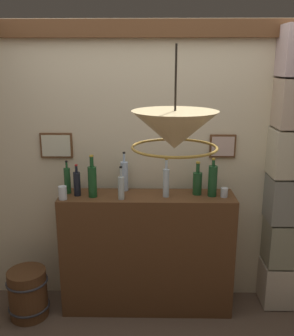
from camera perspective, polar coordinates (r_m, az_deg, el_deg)
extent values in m
cube|color=beige|center=(3.40, 0.09, 0.15)|extent=(3.58, 0.08, 2.47)
cube|color=brown|center=(3.23, 0.08, 20.04)|extent=(3.58, 0.10, 0.14)
cube|color=brown|center=(3.41, -13.32, 3.30)|extent=(0.28, 0.03, 0.22)
cube|color=beige|center=(3.39, -13.38, 3.24)|extent=(0.25, 0.01, 0.19)
cube|color=brown|center=(3.36, 11.18, 3.24)|extent=(0.22, 0.03, 0.20)
cube|color=beige|center=(3.34, 11.22, 3.18)|extent=(0.19, 0.01, 0.17)
cube|color=beige|center=(3.86, 19.64, -15.53)|extent=(0.42, 0.35, 0.39)
cube|color=gray|center=(3.68, 20.21, -10.11)|extent=(0.41, 0.35, 0.39)
cube|color=gray|center=(3.49, 19.06, -4.20)|extent=(0.21, 0.35, 0.39)
cube|color=beige|center=(3.39, 19.65, 2.26)|extent=(0.22, 0.35, 0.39)
cube|color=#C5AE95|center=(3.32, 20.28, 9.04)|extent=(0.20, 0.35, 0.39)
cube|color=brown|center=(3.42, 0.01, -12.48)|extent=(1.46, 0.35, 1.06)
cylinder|color=#AEC6E2|center=(3.30, -3.39, -1.24)|extent=(0.07, 0.07, 0.25)
cylinder|color=#AEC6E2|center=(3.26, -3.43, 1.53)|extent=(0.02, 0.02, 0.08)
cylinder|color=black|center=(3.25, -3.45, 2.29)|extent=(0.02, 0.02, 0.01)
cylinder|color=black|center=(3.22, -10.36, -2.35)|extent=(0.06, 0.06, 0.20)
cylinder|color=black|center=(3.19, -10.47, -0.16)|extent=(0.02, 0.02, 0.05)
cylinder|color=maroon|center=(3.18, -10.50, 0.42)|extent=(0.03, 0.03, 0.01)
cylinder|color=silver|center=(3.10, -3.86, -3.00)|extent=(0.05, 0.05, 0.19)
cylinder|color=silver|center=(3.06, -3.91, -0.67)|extent=(0.02, 0.02, 0.08)
cylinder|color=black|center=(3.05, -3.92, 0.13)|extent=(0.02, 0.02, 0.01)
cylinder|color=#1A4A24|center=(3.20, 9.73, -1.94)|extent=(0.07, 0.07, 0.26)
cylinder|color=#1A4A24|center=(3.15, 9.86, 0.75)|extent=(0.02, 0.02, 0.05)
cylinder|color=#B7932D|center=(3.15, 9.89, 1.32)|extent=(0.03, 0.03, 0.01)
cylinder|color=#184C22|center=(3.17, -8.13, -2.07)|extent=(0.07, 0.07, 0.26)
cylinder|color=#184C22|center=(3.12, -8.24, 0.93)|extent=(0.03, 0.03, 0.09)
cylinder|color=#B7932D|center=(3.11, -8.28, 1.80)|extent=(0.04, 0.04, 0.01)
cylinder|color=silver|center=(3.14, 2.86, -2.26)|extent=(0.05, 0.05, 0.23)
cylinder|color=silver|center=(3.10, 2.90, 0.52)|extent=(0.02, 0.02, 0.08)
cylinder|color=#B7932D|center=(3.09, 2.91, 1.35)|extent=(0.02, 0.02, 0.01)
cylinder|color=#1B4923|center=(3.23, 7.49, -2.31)|extent=(0.08, 0.08, 0.19)
cylinder|color=#1B4923|center=(3.19, 7.58, 0.00)|extent=(0.03, 0.03, 0.08)
cylinder|color=#B7932D|center=(3.18, 7.61, 0.81)|extent=(0.04, 0.04, 0.01)
cylinder|color=#1A4C24|center=(3.29, -11.76, -1.88)|extent=(0.05, 0.05, 0.22)
cylinder|color=#1A4C24|center=(3.26, -11.89, 0.40)|extent=(0.02, 0.02, 0.05)
cylinder|color=black|center=(3.25, -11.92, 0.95)|extent=(0.02, 0.02, 0.01)
cylinder|color=silver|center=(3.17, -12.44, -3.63)|extent=(0.07, 0.07, 0.11)
cylinder|color=silver|center=(3.22, 11.42, -3.59)|extent=(0.06, 0.06, 0.08)
cone|color=beige|center=(2.18, 4.15, 5.68)|extent=(0.49, 0.49, 0.22)
cylinder|color=black|center=(2.15, 4.30, 13.23)|extent=(0.01, 0.01, 0.36)
torus|color=#AD8433|center=(2.20, 4.10, 3.07)|extent=(0.50, 0.50, 0.02)
cylinder|color=brown|center=(3.62, -17.27, -17.38)|extent=(0.33, 0.33, 0.43)
torus|color=#333338|center=(3.55, -17.43, -15.75)|extent=(0.35, 0.35, 0.02)
torus|color=#333338|center=(3.68, -17.11, -18.96)|extent=(0.35, 0.35, 0.02)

